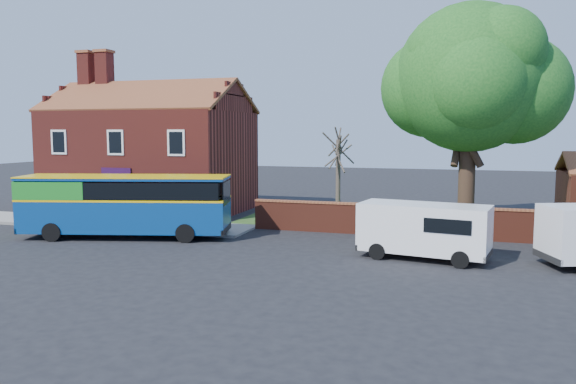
% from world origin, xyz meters
% --- Properties ---
extents(ground, '(120.00, 120.00, 0.00)m').
position_xyz_m(ground, '(0.00, 0.00, 0.00)').
color(ground, black).
rests_on(ground, ground).
extents(pavement, '(18.00, 3.50, 0.12)m').
position_xyz_m(pavement, '(-7.00, 5.75, 0.06)').
color(pavement, gray).
rests_on(pavement, ground).
extents(kerb, '(18.00, 0.15, 0.14)m').
position_xyz_m(kerb, '(-7.00, 4.00, 0.07)').
color(kerb, slate).
rests_on(kerb, ground).
extents(grass_strip, '(26.00, 12.00, 0.04)m').
position_xyz_m(grass_strip, '(13.00, 13.00, 0.02)').
color(grass_strip, '#426B28').
rests_on(grass_strip, ground).
extents(shop_building, '(12.30, 8.13, 10.50)m').
position_xyz_m(shop_building, '(-7.02, 11.50, 3.41)').
color(shop_building, maroon).
rests_on(shop_building, ground).
extents(boundary_wall, '(22.00, 0.38, 1.60)m').
position_xyz_m(boundary_wall, '(13.00, 7.00, 0.81)').
color(boundary_wall, maroon).
rests_on(boundary_wall, ground).
extents(bus, '(10.43, 5.00, 3.08)m').
position_xyz_m(bus, '(-3.54, 2.54, 1.75)').
color(bus, navy).
rests_on(bus, ground).
extents(van_near, '(5.46, 2.91, 2.28)m').
position_xyz_m(van_near, '(11.19, 2.12, 1.27)').
color(van_near, white).
rests_on(van_near, ground).
extents(large_tree, '(9.70, 7.68, 11.83)m').
position_xyz_m(large_tree, '(12.95, 9.95, 7.75)').
color(large_tree, black).
rests_on(large_tree, ground).
extents(bare_tree, '(1.96, 2.33, 5.22)m').
position_xyz_m(bare_tree, '(5.65, 11.06, 2.68)').
color(bare_tree, '#4C4238').
rests_on(bare_tree, ground).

